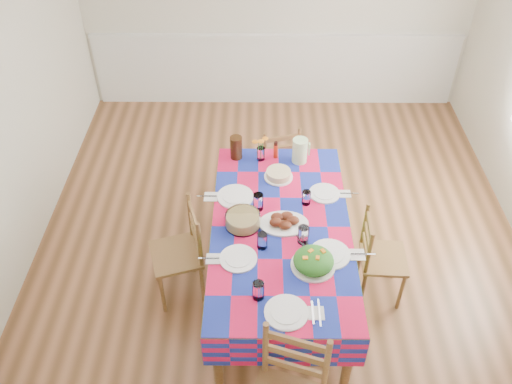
% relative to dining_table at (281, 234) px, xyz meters
% --- Properties ---
extents(room, '(4.58, 5.08, 2.78)m').
position_rel_dining_table_xyz_m(room, '(0.02, 0.56, 0.66)').
color(room, brown).
rests_on(room, ground).
extents(wainscot, '(4.41, 0.06, 0.92)m').
position_rel_dining_table_xyz_m(wainscot, '(0.02, 3.04, -0.20)').
color(wainscot, silver).
rests_on(wainscot, room).
extents(dining_table, '(1.07, 2.00, 0.78)m').
position_rel_dining_table_xyz_m(dining_table, '(0.00, 0.00, 0.00)').
color(dining_table, brown).
rests_on(dining_table, room).
extents(setting_near_head, '(0.47, 0.32, 0.14)m').
position_rel_dining_table_xyz_m(setting_near_head, '(-0.05, -0.76, 0.12)').
color(setting_near_head, white).
rests_on(setting_near_head, dining_table).
extents(setting_left_near, '(0.50, 0.30, 0.13)m').
position_rel_dining_table_xyz_m(setting_left_near, '(-0.26, -0.29, 0.12)').
color(setting_left_near, white).
rests_on(setting_left_near, dining_table).
extents(setting_left_far, '(0.54, 0.32, 0.14)m').
position_rel_dining_table_xyz_m(setting_left_far, '(-0.30, 0.29, 0.12)').
color(setting_left_far, white).
rests_on(setting_left_far, dining_table).
extents(setting_right_near, '(0.56, 0.32, 0.14)m').
position_rel_dining_table_xyz_m(setting_right_near, '(0.28, -0.24, 0.12)').
color(setting_right_near, white).
rests_on(setting_right_near, dining_table).
extents(setting_right_far, '(0.48, 0.27, 0.12)m').
position_rel_dining_table_xyz_m(setting_right_far, '(0.31, 0.34, 0.11)').
color(setting_right_far, white).
rests_on(setting_right_far, dining_table).
extents(meat_platter, '(0.38, 0.28, 0.07)m').
position_rel_dining_table_xyz_m(meat_platter, '(0.02, 0.02, 0.12)').
color(meat_platter, white).
rests_on(meat_platter, dining_table).
extents(salad_platter, '(0.32, 0.32, 0.13)m').
position_rel_dining_table_xyz_m(salad_platter, '(0.22, -0.40, 0.14)').
color(salad_platter, white).
rests_on(salad_platter, dining_table).
extents(pasta_bowl, '(0.27, 0.27, 0.10)m').
position_rel_dining_table_xyz_m(pasta_bowl, '(-0.29, 0.02, 0.14)').
color(pasta_bowl, white).
rests_on(pasta_bowl, dining_table).
extents(cake, '(0.25, 0.25, 0.07)m').
position_rel_dining_table_xyz_m(cake, '(-0.01, 0.59, 0.12)').
color(cake, white).
rests_on(cake, dining_table).
extents(serving_utensils, '(0.14, 0.31, 0.01)m').
position_rel_dining_table_xyz_m(serving_utensils, '(0.15, -0.09, 0.09)').
color(serving_utensils, black).
rests_on(serving_utensils, dining_table).
extents(flower_vase, '(0.14, 0.12, 0.23)m').
position_rel_dining_table_xyz_m(flower_vase, '(-0.16, 0.84, 0.18)').
color(flower_vase, white).
rests_on(flower_vase, dining_table).
extents(hot_sauce, '(0.04, 0.04, 0.16)m').
position_rel_dining_table_xyz_m(hot_sauce, '(-0.03, 0.87, 0.17)').
color(hot_sauce, red).
rests_on(hot_sauce, dining_table).
extents(green_pitcher, '(0.13, 0.13, 0.23)m').
position_rel_dining_table_xyz_m(green_pitcher, '(0.18, 0.82, 0.20)').
color(green_pitcher, '#C7F2AB').
rests_on(green_pitcher, dining_table).
extents(tea_pitcher, '(0.11, 0.11, 0.21)m').
position_rel_dining_table_xyz_m(tea_pitcher, '(-0.37, 0.87, 0.19)').
color(tea_pitcher, '#321C0B').
rests_on(tea_pitcher, dining_table).
extents(name_card, '(0.08, 0.02, 0.02)m').
position_rel_dining_table_xyz_m(name_card, '(0.01, -0.93, 0.10)').
color(name_card, white).
rests_on(name_card, dining_table).
extents(chair_far, '(0.47, 0.45, 0.87)m').
position_rel_dining_table_xyz_m(chair_far, '(0.01, 1.26, -0.26)').
color(chair_far, brown).
rests_on(chair_far, room).
extents(chair_left, '(0.49, 0.50, 0.92)m').
position_rel_dining_table_xyz_m(chair_left, '(-0.80, 0.01, -0.24)').
color(chair_left, brown).
rests_on(chair_left, room).
extents(chair_right, '(0.38, 0.40, 0.86)m').
position_rel_dining_table_xyz_m(chair_right, '(0.80, 0.00, -0.27)').
color(chair_right, brown).
rests_on(chair_right, room).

